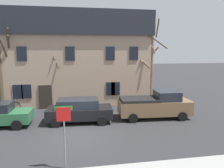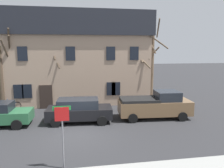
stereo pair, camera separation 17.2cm
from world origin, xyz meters
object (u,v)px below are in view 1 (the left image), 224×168
at_px(car_black_wagon, 79,110).
at_px(bicycle_leaning, 9,107).
at_px(tree_bare_end, 151,60).
at_px(tree_bare_mid, 63,72).
at_px(pickup_truck_brown, 155,105).
at_px(tree_bare_far, 143,71).
at_px(tree_bare_near, 0,73).
at_px(street_sign_pole, 64,126).
at_px(building_main, 72,57).

bearing_deg(car_black_wagon, bicycle_leaning, 146.20).
distance_m(tree_bare_end, bicycle_leaning, 13.56).
xyz_separation_m(tree_bare_mid, tree_bare_end, (8.50, 0.21, 0.99)).
xyz_separation_m(pickup_truck_brown, bicycle_leaning, (-11.49, 3.84, -0.63)).
height_order(tree_bare_mid, tree_bare_far, tree_bare_mid).
bearing_deg(tree_bare_far, tree_bare_near, -176.82).
relative_size(tree_bare_far, tree_bare_end, 0.73).
bearing_deg(street_sign_pole, tree_bare_mid, 92.97).
xyz_separation_m(building_main, car_black_wagon, (0.54, -7.65, -3.50)).
bearing_deg(car_black_wagon, pickup_truck_brown, 0.37).
bearing_deg(street_sign_pole, building_main, 89.13).
bearing_deg(building_main, tree_bare_end, -17.91).
xyz_separation_m(building_main, tree_bare_end, (7.72, -2.49, -0.28)).
distance_m(tree_bare_end, street_sign_pole, 13.91).
bearing_deg(tree_bare_near, tree_bare_end, 4.50).
height_order(building_main, tree_bare_far, building_main).
relative_size(building_main, pickup_truck_brown, 2.74).
relative_size(tree_bare_near, tree_bare_mid, 1.09).
xyz_separation_m(tree_bare_far, pickup_truck_brown, (-0.59, -4.75, -2.09)).
height_order(pickup_truck_brown, bicycle_leaning, pickup_truck_brown).
distance_m(tree_bare_far, tree_bare_end, 1.41).
bearing_deg(tree_bare_mid, building_main, 73.91).
distance_m(tree_bare_mid, tree_bare_end, 8.56).
bearing_deg(tree_bare_mid, tree_bare_end, 1.43).
relative_size(building_main, bicycle_leaning, 8.79).
distance_m(building_main, car_black_wagon, 8.43).
distance_m(building_main, tree_bare_end, 8.12).
height_order(tree_bare_mid, street_sign_pole, tree_bare_mid).
height_order(tree_bare_near, street_sign_pole, tree_bare_near).
bearing_deg(car_black_wagon, street_sign_pole, -97.02).
bearing_deg(building_main, tree_bare_near, -148.54).
height_order(tree_bare_near, tree_bare_far, tree_bare_near).
bearing_deg(tree_bare_end, car_black_wagon, -144.33).
bearing_deg(street_sign_pole, tree_bare_near, 118.91).
bearing_deg(pickup_truck_brown, tree_bare_mid, 145.03).
xyz_separation_m(building_main, tree_bare_mid, (-0.78, -2.71, -1.27)).
bearing_deg(bicycle_leaning, tree_bare_far, 4.31).
height_order(tree_bare_far, bicycle_leaning, tree_bare_far).
bearing_deg(street_sign_pole, car_black_wagon, 82.98).
xyz_separation_m(tree_bare_near, street_sign_pole, (5.61, -10.16, -1.26)).
relative_size(tree_bare_far, street_sign_pole, 2.15).
relative_size(tree_bare_far, car_black_wagon, 1.30).
distance_m(pickup_truck_brown, bicycle_leaning, 12.13).
distance_m(tree_bare_mid, bicycle_leaning, 5.36).
bearing_deg(tree_bare_mid, tree_bare_far, -1.15).
bearing_deg(car_black_wagon, tree_bare_far, 37.33).
relative_size(tree_bare_mid, street_sign_pole, 2.23).
height_order(tree_bare_near, tree_bare_end, tree_bare_end).
height_order(tree_bare_end, car_black_wagon, tree_bare_end).
relative_size(tree_bare_mid, tree_bare_end, 0.75).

